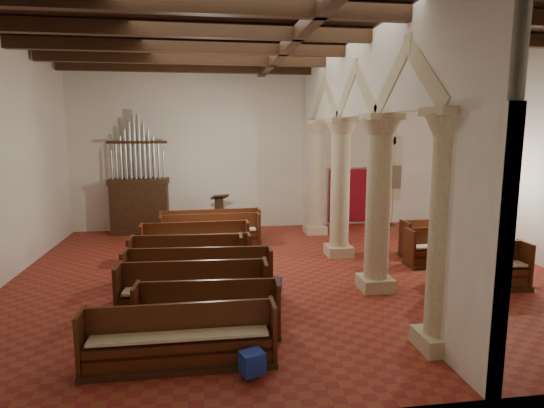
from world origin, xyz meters
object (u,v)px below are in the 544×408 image
(processional_banner, at_px, (392,205))
(aisle_pew_0, at_px, (486,273))
(pipe_organ, at_px, (139,196))
(lectern, at_px, (219,216))
(nave_pew_0, at_px, (180,347))

(processional_banner, bearing_deg, aisle_pew_0, -90.54)
(pipe_organ, bearing_deg, lectern, -3.37)
(processional_banner, xyz_separation_m, nave_pew_0, (-7.69, -9.87, -0.50))
(lectern, height_order, nave_pew_0, lectern)
(pipe_organ, bearing_deg, processional_banner, -0.49)
(pipe_organ, height_order, aisle_pew_0, pipe_organ)
(aisle_pew_0, bearing_deg, processional_banner, 86.92)
(lectern, relative_size, nave_pew_0, 0.47)
(pipe_organ, bearing_deg, aisle_pew_0, -39.41)
(pipe_organ, distance_m, lectern, 2.97)
(processional_banner, bearing_deg, lectern, -174.06)
(processional_banner, xyz_separation_m, aisle_pew_0, (-0.73, -7.24, -0.45))
(lectern, xyz_separation_m, nave_pew_0, (-0.91, -9.79, -0.26))
(lectern, bearing_deg, aisle_pew_0, -68.99)
(pipe_organ, distance_m, aisle_pew_0, 11.57)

